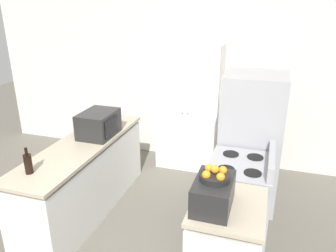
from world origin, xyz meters
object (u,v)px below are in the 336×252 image
at_px(stove, 238,201).
at_px(microwave, 99,124).
at_px(toaster_oven, 213,193).
at_px(pantry_cabinet, 189,107).
at_px(refrigerator, 250,141).
at_px(wine_bottle, 28,163).
at_px(fruit_bowl, 215,175).

height_order(stove, microwave, microwave).
bearing_deg(toaster_oven, pantry_cabinet, 108.51).
bearing_deg(refrigerator, stove, -92.85).
xyz_separation_m(pantry_cabinet, stove, (0.94, -1.54, -0.49)).
height_order(stove, wine_bottle, wine_bottle).
height_order(pantry_cabinet, refrigerator, pantry_cabinet).
relative_size(pantry_cabinet, toaster_oven, 4.17).
distance_m(stove, toaster_oven, 1.01).
distance_m(microwave, wine_bottle, 1.07).
bearing_deg(pantry_cabinet, fruit_bowl, -71.36).
height_order(pantry_cabinet, wine_bottle, pantry_cabinet).
xyz_separation_m(microwave, wine_bottle, (-0.17, -1.06, -0.05)).
relative_size(microwave, toaster_oven, 1.11).
bearing_deg(wine_bottle, toaster_oven, -0.07).
xyz_separation_m(stove, toaster_oven, (-0.14, -0.83, 0.56)).
xyz_separation_m(stove, microwave, (-1.75, 0.23, 0.60)).
height_order(wine_bottle, fruit_bowl, fruit_bowl).
bearing_deg(refrigerator, microwave, -163.16).
distance_m(pantry_cabinet, microwave, 1.54).
bearing_deg(toaster_oven, microwave, 146.58).
bearing_deg(stove, refrigerator, 87.15).
relative_size(refrigerator, toaster_oven, 3.68).
bearing_deg(wine_bottle, pantry_cabinet, 67.32).
height_order(stove, toaster_oven, toaster_oven).
bearing_deg(microwave, stove, -7.54).
bearing_deg(fruit_bowl, wine_bottle, -179.69).
distance_m(toaster_oven, fruit_bowl, 0.16).
distance_m(microwave, toaster_oven, 1.93).
distance_m(pantry_cabinet, stove, 1.87).
relative_size(microwave, wine_bottle, 1.91).
xyz_separation_m(wine_bottle, toaster_oven, (1.78, -0.00, 0.01)).
distance_m(refrigerator, microwave, 1.88).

